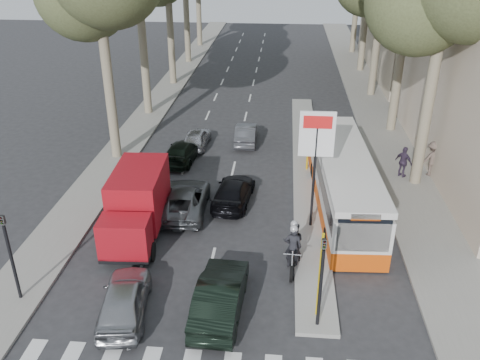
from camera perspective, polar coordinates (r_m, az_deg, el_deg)
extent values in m
plane|color=#28282B|center=(19.58, -1.35, -12.66)|extent=(120.00, 120.00, 0.00)
cube|color=gray|center=(42.47, 14.23, 8.87)|extent=(3.20, 70.00, 0.12)
cube|color=gray|center=(45.85, -7.60, 10.73)|extent=(2.40, 64.00, 0.12)
cube|color=gray|center=(28.86, 7.47, 1.09)|extent=(1.50, 26.00, 0.16)
cylinder|color=yellow|center=(17.69, 8.94, -10.75)|extent=(0.10, 0.10, 3.50)
cylinder|color=yellow|center=(22.76, 8.15, -1.58)|extent=(0.10, 0.10, 3.50)
cylinder|color=yellow|center=(28.19, 7.67, 4.15)|extent=(0.10, 0.10, 3.50)
cylinder|color=black|center=(22.37, 8.29, 0.34)|extent=(0.12, 0.12, 5.20)
cube|color=white|center=(21.57, 8.64, 5.11)|extent=(1.50, 0.10, 2.00)
cube|color=red|center=(21.33, 8.74, 6.42)|extent=(1.20, 0.02, 0.55)
cylinder|color=black|center=(17.39, 8.99, -12.14)|extent=(0.12, 0.12, 3.20)
imported|color=black|center=(16.50, 9.35, -8.06)|extent=(0.16, 0.41, 1.00)
cylinder|color=black|center=(20.05, -24.14, -8.63)|extent=(0.12, 0.12, 3.20)
imported|color=black|center=(19.29, -24.96, -4.96)|extent=(0.16, 0.41, 1.00)
cylinder|color=#6B604C|center=(29.92, -14.47, 9.85)|extent=(0.56, 0.56, 8.40)
cylinder|color=#6B604C|center=(37.28, -10.77, 13.86)|extent=(0.56, 0.56, 8.96)
cylinder|color=#6B604C|center=(44.92, -7.79, 15.64)|extent=(0.56, 0.56, 8.12)
cylinder|color=#6B604C|center=(52.55, -6.04, 18.07)|extent=(0.56, 0.56, 9.52)
cylinder|color=#6B604C|center=(60.43, -4.67, 18.81)|extent=(0.56, 0.56, 8.68)
cylinder|color=#6B604C|center=(27.34, 20.28, 7.49)|extent=(0.56, 0.56, 8.40)
sphere|color=#424929|center=(26.59, 19.58, 18.49)|extent=(5.20, 5.20, 5.20)
cylinder|color=#6B604C|center=(34.75, 17.49, 12.46)|extent=(0.56, 0.56, 9.24)
cylinder|color=#6B604C|center=(42.53, 15.04, 14.20)|extent=(0.56, 0.56, 7.84)
cylinder|color=#6B604C|center=(50.22, 13.84, 16.77)|extent=(0.56, 0.56, 8.96)
cylinder|color=#6B604C|center=(58.12, 12.85, 17.83)|extent=(0.56, 0.56, 8.40)
imported|color=#97999E|center=(18.73, -12.86, -12.93)|extent=(2.10, 4.12, 1.34)
imported|color=black|center=(18.37, -2.23, -12.84)|extent=(1.73, 4.47, 1.45)
imported|color=#4D5155|center=(24.54, -6.25, -2.18)|extent=(2.30, 4.73, 1.29)
imported|color=black|center=(25.17, -0.75, -1.34)|extent=(2.09, 4.32, 1.21)
imported|color=#A8A9B0|center=(31.87, -4.88, 4.73)|extent=(1.53, 3.51, 1.18)
imported|color=#51535A|center=(32.37, 0.66, 5.22)|extent=(1.37, 3.70, 1.21)
imported|color=black|center=(29.94, -6.52, 3.18)|extent=(2.06, 4.20, 1.18)
cube|color=black|center=(23.01, -11.34, -5.11)|extent=(2.25, 5.54, 0.23)
cylinder|color=black|center=(21.83, -14.70, -7.70)|extent=(0.31, 0.83, 0.82)
cylinder|color=black|center=(21.38, -9.99, -7.95)|extent=(0.31, 0.83, 0.82)
cylinder|color=black|center=(24.64, -12.56, -3.22)|extent=(0.31, 0.83, 0.82)
cylinder|color=black|center=(24.24, -8.40, -3.35)|extent=(0.31, 0.83, 0.82)
cube|color=maroon|center=(20.88, -12.79, -6.19)|extent=(2.06, 1.36, 1.54)
cube|color=black|center=(20.30, -13.23, -6.65)|extent=(1.82, 0.16, 0.82)
cube|color=maroon|center=(23.00, -11.23, -1.46)|extent=(2.27, 3.91, 2.27)
cube|color=#D84A0C|center=(25.28, 11.30, -2.00)|extent=(2.85, 10.87, 0.84)
cube|color=silver|center=(24.78, 11.53, 0.29)|extent=(2.85, 10.87, 1.40)
cube|color=black|center=(24.65, 11.59, 0.87)|extent=(2.85, 10.44, 0.80)
cube|color=silver|center=(24.35, 11.74, 2.46)|extent=(2.85, 10.87, 0.28)
cube|color=black|center=(20.11, 13.70, -6.11)|extent=(2.06, 0.16, 1.40)
cube|color=#D84A0C|center=(19.69, 13.96, -4.09)|extent=(1.13, 0.11, 0.30)
cylinder|color=black|center=(22.24, 9.80, -6.41)|extent=(0.30, 0.91, 0.90)
cylinder|color=black|center=(22.62, 15.12, -6.40)|extent=(0.30, 0.91, 0.90)
cylinder|color=black|center=(28.04, 8.27, 1.01)|extent=(0.30, 0.91, 0.90)
cylinder|color=black|center=(28.34, 12.49, 0.93)|extent=(0.30, 0.91, 0.90)
cylinder|color=black|center=(20.08, 5.78, -10.38)|extent=(0.14, 0.71, 0.71)
cylinder|color=black|center=(21.44, 5.98, -7.73)|extent=(0.14, 0.71, 0.71)
cylinder|color=silver|center=(19.90, 5.85, -9.28)|extent=(0.09, 0.45, 0.89)
cube|color=black|center=(20.72, 5.91, -8.60)|extent=(0.28, 0.84, 0.33)
cube|color=black|center=(20.37, 5.92, -8.27)|extent=(0.36, 0.51, 0.24)
cube|color=black|center=(20.86, 5.98, -7.55)|extent=(0.34, 0.73, 0.13)
cylinder|color=silver|center=(19.75, 5.90, -8.33)|extent=(0.69, 0.08, 0.04)
imported|color=black|center=(20.44, 5.97, -7.48)|extent=(0.70, 0.48, 1.86)
imported|color=black|center=(20.84, 6.02, -6.94)|extent=(0.87, 0.51, 1.74)
sphere|color=#B2B2B7|center=(19.92, 6.09, -5.48)|extent=(0.31, 0.31, 0.31)
sphere|color=#B2B2B7|center=(20.35, 6.13, -4.95)|extent=(0.31, 0.31, 0.31)
imported|color=#3D2F47|center=(28.86, 17.90, 1.94)|extent=(1.07, 1.07, 1.73)
imported|color=brown|center=(29.51, 20.80, 2.26)|extent=(1.37, 0.90, 1.96)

